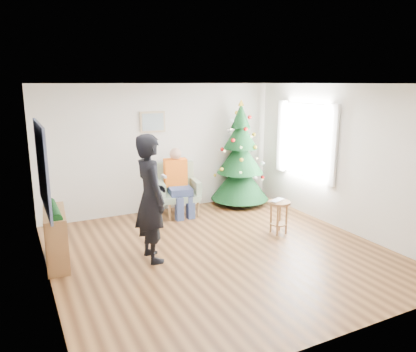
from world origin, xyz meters
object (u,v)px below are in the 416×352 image
console (56,238)px  christmas_tree (240,158)px  stool (279,217)px  armchair (178,196)px  standing_man (151,198)px

console → christmas_tree: bearing=24.4°
christmas_tree → stool: size_ratio=3.89×
stool → console: bearing=172.8°
stool → console: (-3.66, 0.46, 0.10)m
armchair → standing_man: size_ratio=0.54×
christmas_tree → armchair: bearing=-177.3°
christmas_tree → console: 4.27m
stool → console: console is taller
christmas_tree → armchair: size_ratio=2.20×
christmas_tree → stool: (-0.32, -1.88, -0.72)m
armchair → standing_man: standing_man is taller
standing_man → console: size_ratio=1.91×
stool → armchair: bearing=123.0°
armchair → console: size_ratio=1.03×
standing_man → armchair: bearing=-34.5°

